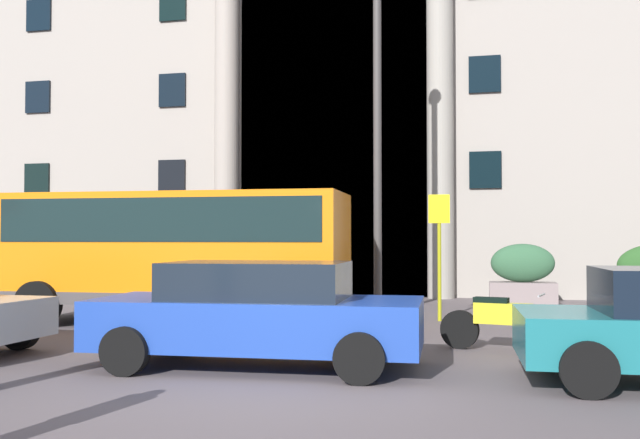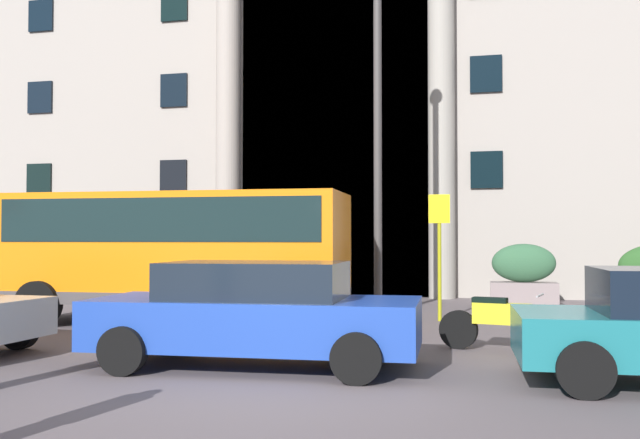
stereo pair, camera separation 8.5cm
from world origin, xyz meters
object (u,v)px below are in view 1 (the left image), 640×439
(bus_stop_sign, at_px, (439,243))
(white_taxi_kerbside, at_px, (258,313))
(orange_minibus, at_px, (177,246))
(hedge_planter_far_west, at_px, (68,273))
(scooter_by_planter, at_px, (500,322))
(lamppost_plaza_centre, at_px, (377,95))
(hedge_planter_far_east, at_px, (523,276))

(bus_stop_sign, xyz_separation_m, white_taxi_kerbside, (-2.08, -5.88, -0.91))
(orange_minibus, xyz_separation_m, hedge_planter_far_west, (-5.96, 5.37, -0.90))
(bus_stop_sign, xyz_separation_m, scooter_by_planter, (1.13, -3.82, -1.18))
(white_taxi_kerbside, bearing_deg, lamppost_plaza_centre, 81.37)
(orange_minibus, distance_m, bus_stop_sign, 5.43)
(white_taxi_kerbside, height_order, lamppost_plaza_centre, lamppost_plaza_centre)
(hedge_planter_far_west, xyz_separation_m, hedge_planter_far_east, (13.03, -0.11, 0.08))
(white_taxi_kerbside, bearing_deg, scooter_by_planter, 30.06)
(hedge_planter_far_west, distance_m, hedge_planter_far_east, 13.04)
(white_taxi_kerbside, distance_m, lamppost_plaza_centre, 7.79)
(bus_stop_sign, distance_m, hedge_planter_far_east, 4.22)
(white_taxi_kerbside, distance_m, scooter_by_planter, 3.83)
(orange_minibus, bearing_deg, white_taxi_kerbside, -56.25)
(hedge_planter_far_west, distance_m, white_taxi_kerbside, 13.25)
(orange_minibus, xyz_separation_m, bus_stop_sign, (5.19, 1.59, 0.06))
(white_taxi_kerbside, xyz_separation_m, scooter_by_planter, (3.21, 2.06, -0.27))
(hedge_planter_far_west, bearing_deg, scooter_by_planter, -31.74)
(orange_minibus, xyz_separation_m, hedge_planter_far_east, (7.08, 5.26, -0.81))
(hedge_planter_far_east, bearing_deg, hedge_planter_far_west, 179.50)
(orange_minibus, relative_size, hedge_planter_far_east, 4.21)
(orange_minibus, bearing_deg, lamppost_plaza_centre, 28.05)
(hedge_planter_far_east, distance_m, scooter_by_planter, 7.53)
(orange_minibus, distance_m, hedge_planter_far_west, 8.07)
(white_taxi_kerbside, bearing_deg, hedge_planter_far_east, 64.85)
(bus_stop_sign, distance_m, lamppost_plaza_centre, 3.65)
(scooter_by_planter, bearing_deg, bus_stop_sign, 119.67)
(hedge_planter_far_east, xyz_separation_m, white_taxi_kerbside, (-3.96, -9.55, -0.04))
(hedge_planter_far_east, relative_size, lamppost_plaza_centre, 0.19)
(orange_minibus, bearing_deg, hedge_planter_far_west, 135.68)
(lamppost_plaza_centre, bearing_deg, white_taxi_kerbside, -96.00)
(hedge_planter_far_west, xyz_separation_m, white_taxi_kerbside, (9.07, -9.66, 0.04))
(bus_stop_sign, xyz_separation_m, hedge_planter_far_west, (-11.15, 3.78, -0.95))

